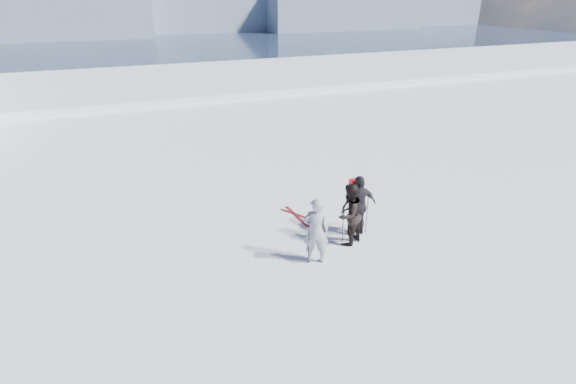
# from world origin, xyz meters

# --- Properties ---
(lake_basin) EXTENTS (820.00, 820.00, 71.62)m
(lake_basin) POSITION_xyz_m (0.00, 30.00, -6.50)
(lake_basin) COLOR white
(lake_basin) RESTS_ON ground
(far_mountain_range) EXTENTS (770.00, 110.00, 53.00)m
(far_mountain_range) POSITION_xyz_m (29.60, 454.78, -7.19)
(far_mountain_range) COLOR slate
(far_mountain_range) RESTS_ON ground
(skier_grey) EXTENTS (0.86, 0.72, 2.00)m
(skier_grey) POSITION_xyz_m (-2.27, 1.32, 1.00)
(skier_grey) COLOR #979BA5
(skier_grey) RESTS_ON ground
(skier_dark) EXTENTS (1.20, 1.11, 1.97)m
(skier_dark) POSITION_xyz_m (-0.90, 1.86, 0.99)
(skier_dark) COLOR black
(skier_dark) RESTS_ON ground
(skier_pack) EXTENTS (1.17, 0.51, 1.99)m
(skier_pack) POSITION_xyz_m (-0.31, 2.27, 0.99)
(skier_pack) COLOR black
(skier_pack) RESTS_ON ground
(backpack) EXTENTS (0.43, 0.25, 0.54)m
(backpack) POSITION_xyz_m (-0.31, 2.52, 2.26)
(backpack) COLOR red
(backpack) RESTS_ON skier_pack
(ski_poles) EXTENTS (2.50, 1.04, 1.35)m
(ski_poles) POSITION_xyz_m (-1.14, 1.74, 0.63)
(ski_poles) COLOR black
(ski_poles) RESTS_ON ground
(skis_loose) EXTENTS (0.97, 1.70, 0.03)m
(skis_loose) POSITION_xyz_m (-1.59, 4.05, 0.01)
(skis_loose) COLOR black
(skis_loose) RESTS_ON ground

